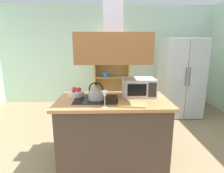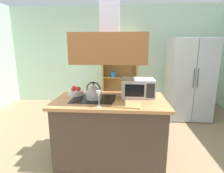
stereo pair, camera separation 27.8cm
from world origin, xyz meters
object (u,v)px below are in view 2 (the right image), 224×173
object	(u,v)px
dish_cabinet	(120,74)
microwave	(138,88)
refrigerator	(189,79)
wine_glass_on_counter	(99,95)
fruit_bowl	(76,92)
cutting_board	(127,105)
kettle	(94,92)

from	to	relation	value
dish_cabinet	microwave	world-z (taller)	dish_cabinet
refrigerator	wine_glass_on_counter	world-z (taller)	refrigerator
refrigerator	fruit_bowl	size ratio (longest dim) A/B	7.69
refrigerator	wine_glass_on_counter	distance (m)	2.68
microwave	cutting_board	bearing A→B (deg)	-111.30
microwave	dish_cabinet	bearing A→B (deg)	97.83
microwave	fruit_bowl	bearing A→B (deg)	179.22
dish_cabinet	fruit_bowl	bearing A→B (deg)	-103.65
kettle	cutting_board	distance (m)	0.53
refrigerator	fruit_bowl	world-z (taller)	refrigerator
cutting_board	fruit_bowl	distance (m)	0.87
dish_cabinet	wine_glass_on_counter	xyz separation A→B (m)	(-0.16, -2.91, 0.18)
fruit_bowl	dish_cabinet	bearing A→B (deg)	76.35
dish_cabinet	cutting_board	bearing A→B (deg)	-86.52
dish_cabinet	cutting_board	xyz separation A→B (m)	(0.17, -2.83, 0.04)
refrigerator	cutting_board	bearing A→B (deg)	-125.70
refrigerator	kettle	world-z (taller)	refrigerator
kettle	cutting_board	bearing A→B (deg)	-28.81
dish_cabinet	refrigerator	bearing A→B (deg)	-28.81
kettle	fruit_bowl	bearing A→B (deg)	149.92
dish_cabinet	microwave	bearing A→B (deg)	-82.17
microwave	wine_glass_on_counter	world-z (taller)	microwave
fruit_bowl	microwave	bearing A→B (deg)	-0.78
dish_cabinet	fruit_bowl	size ratio (longest dim) A/B	8.37
fruit_bowl	cutting_board	bearing A→B (deg)	-29.32
kettle	cutting_board	xyz separation A→B (m)	(0.45, -0.25, -0.09)
microwave	fruit_bowl	world-z (taller)	microwave
refrigerator	dish_cabinet	size ratio (longest dim) A/B	0.92
cutting_board	wine_glass_on_counter	size ratio (longest dim) A/B	1.65
fruit_bowl	wine_glass_on_counter	bearing A→B (deg)	-50.01
wine_glass_on_counter	fruit_bowl	xyz separation A→B (m)	(-0.42, 0.51, -0.11)
cutting_board	microwave	world-z (taller)	microwave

